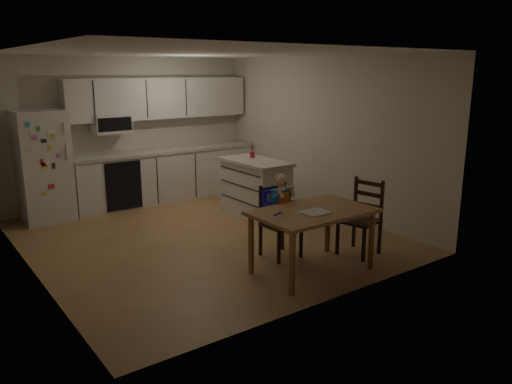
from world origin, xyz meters
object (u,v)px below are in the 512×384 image
object	(u,v)px
dining_table	(312,218)
chair_side	(364,212)
refrigerator	(43,166)
chair_booster	(279,206)
kitchen_island	(255,188)
red_cup	(252,154)

from	to	relation	value
dining_table	chair_side	distance (m)	0.95
refrigerator	dining_table	size ratio (longest dim) A/B	1.24
chair_booster	chair_side	distance (m)	1.10
kitchen_island	chair_booster	size ratio (longest dim) A/B	1.16
refrigerator	chair_side	bearing A→B (deg)	-53.53
dining_table	refrigerator	bearing A→B (deg)	116.04
chair_booster	chair_side	xyz separation A→B (m)	(0.94, -0.55, -0.10)
refrigerator	chair_booster	bearing A→B (deg)	-59.97
kitchen_island	chair_booster	xyz separation A→B (m)	(-0.81, -1.60, 0.18)
chair_side	kitchen_island	bearing A→B (deg)	172.96
kitchen_island	dining_table	distance (m)	2.36
red_cup	kitchen_island	bearing A→B (deg)	-114.16
red_cup	chair_booster	world-z (taller)	chair_booster
kitchen_island	red_cup	world-z (taller)	red_cup
red_cup	refrigerator	bearing A→B (deg)	151.70
red_cup	dining_table	size ratio (longest dim) A/B	0.07
chair_booster	dining_table	bearing A→B (deg)	-91.03
dining_table	chair_booster	world-z (taller)	chair_booster
refrigerator	kitchen_island	size ratio (longest dim) A/B	1.39
refrigerator	chair_side	xyz separation A→B (m)	(2.88, -3.90, -0.31)
chair_side	chair_booster	bearing A→B (deg)	-130.74
kitchen_island	red_cup	distance (m)	0.56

